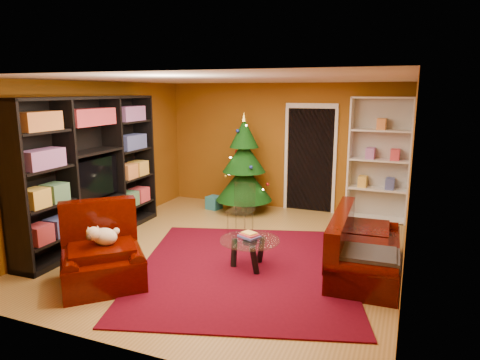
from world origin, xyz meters
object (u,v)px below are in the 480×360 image
at_px(christmas_tree, 244,164).
at_px(acrylic_chair, 240,211).
at_px(gift_box_red, 241,204).
at_px(white_bookshelf, 379,160).
at_px(rug, 244,268).
at_px(dog, 105,237).
at_px(sofa, 366,243).
at_px(media_unit, 91,171).
at_px(armchair, 102,254).
at_px(gift_box_teal, 214,203).
at_px(coffee_table, 250,253).

xyz_separation_m(christmas_tree, acrylic_chair, (0.43, -1.27, -0.60)).
relative_size(gift_box_red, white_bookshelf, 0.09).
relative_size(rug, dog, 8.45).
bearing_deg(gift_box_red, white_bookshelf, 6.05).
bearing_deg(white_bookshelf, christmas_tree, -168.67).
height_order(gift_box_red, sofa, sofa).
height_order(rug, sofa, sofa).
xyz_separation_m(media_unit, sofa, (4.29, 0.37, -0.76)).
bearing_deg(armchair, gift_box_teal, 50.00).
bearing_deg(sofa, media_unit, 92.78).
distance_m(gift_box_red, white_bookshelf, 2.91).
height_order(gift_box_red, white_bookshelf, white_bookshelf).
bearing_deg(gift_box_teal, dog, -86.52).
bearing_deg(armchair, dog, 45.00).
bearing_deg(armchair, rug, -6.85).
height_order(gift_box_teal, acrylic_chair, acrylic_chair).
relative_size(christmas_tree, dog, 5.11).
distance_m(gift_box_teal, gift_box_red, 0.56).
relative_size(sofa, acrylic_chair, 2.46).
relative_size(gift_box_red, armchair, 0.19).
relative_size(christmas_tree, gift_box_teal, 7.55).
bearing_deg(media_unit, armchair, -48.19).
distance_m(christmas_tree, acrylic_chair, 1.47).
bearing_deg(coffee_table, gift_box_teal, 124.45).
relative_size(white_bookshelf, acrylic_chair, 3.07).
bearing_deg(gift_box_teal, white_bookshelf, 8.36).
relative_size(gift_box_teal, gift_box_red, 1.30).
distance_m(media_unit, coffee_table, 2.95).
bearing_deg(rug, white_bookshelf, 64.47).
relative_size(christmas_tree, white_bookshelf, 0.85).
bearing_deg(christmas_tree, gift_box_teal, -175.31).
bearing_deg(media_unit, gift_box_red, 58.65).
bearing_deg(sofa, acrylic_chair, 65.84).
bearing_deg(acrylic_chair, dog, -105.37).
bearing_deg(gift_box_teal, gift_box_red, 19.63).
height_order(christmas_tree, dog, christmas_tree).
bearing_deg(dog, armchair, -135.00).
distance_m(white_bookshelf, acrylic_chair, 2.83).
bearing_deg(media_unit, acrylic_chair, 29.67).
bearing_deg(gift_box_teal, armchair, -86.62).
bearing_deg(acrylic_chair, rug, -62.45).
height_order(dog, sofa, sofa).
height_order(gift_box_red, acrylic_chair, acrylic_chair).
distance_m(christmas_tree, armchair, 3.90).
xyz_separation_m(gift_box_red, coffee_table, (1.26, -2.79, 0.12)).
bearing_deg(rug, coffee_table, 43.89).
height_order(gift_box_teal, white_bookshelf, white_bookshelf).
relative_size(white_bookshelf, sofa, 1.25).
bearing_deg(gift_box_teal, christmas_tree, 4.69).
height_order(armchair, dog, armchair).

